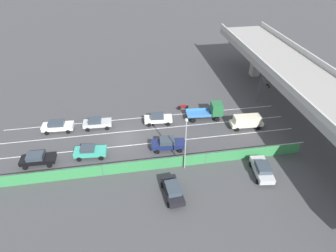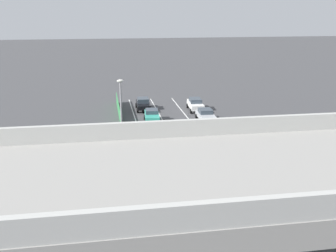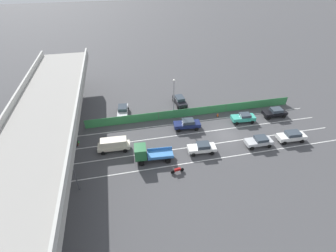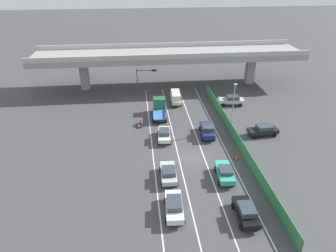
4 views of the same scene
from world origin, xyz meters
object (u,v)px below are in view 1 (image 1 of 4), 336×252
(car_van_cream, at_px, (247,121))
(car_taxi_teal, at_px, (90,151))
(parked_wagon_silver, at_px, (262,169))
(flatbed_truck_blue, at_px, (211,111))
(car_sedan_white, at_px, (158,118))
(traffic_light, at_px, (263,87))
(parked_sedan_dark, at_px, (173,190))
(car_sedan_navy, at_px, (168,144))
(car_sedan_silver, at_px, (97,123))
(street_lamp, at_px, (186,140))
(car_sedan_black, at_px, (37,159))
(motorcycle, at_px, (183,107))
(car_hatchback_white, at_px, (58,126))
(traffic_cone, at_px, (119,165))

(car_van_cream, relative_size, car_taxi_teal, 1.14)
(parked_wagon_silver, bearing_deg, flatbed_truck_blue, -168.99)
(car_sedan_white, relative_size, traffic_light, 0.85)
(car_taxi_teal, xyz_separation_m, parked_sedan_dark, (8.48, 9.61, 0.02))
(car_sedan_navy, bearing_deg, car_sedan_silver, -124.95)
(parked_sedan_dark, bearing_deg, street_lamp, 151.68)
(car_sedan_black, bearing_deg, motorcycle, 115.36)
(car_hatchback_white, distance_m, car_sedan_black, 7.26)
(car_taxi_teal, xyz_separation_m, car_sedan_white, (-6.29, 9.96, -0.01))
(car_sedan_navy, bearing_deg, street_lamp, 19.56)
(car_van_cream, bearing_deg, flatbed_truck_blue, -126.15)
(car_van_cream, distance_m, street_lamp, 13.68)
(car_van_cream, height_order, flatbed_truck_blue, flatbed_truck_blue)
(car_sedan_silver, relative_size, street_lamp, 0.57)
(car_hatchback_white, bearing_deg, traffic_cone, 43.25)
(car_taxi_teal, bearing_deg, car_sedan_silver, 174.42)
(traffic_cone, bearing_deg, car_taxi_teal, -125.55)
(car_van_cream, relative_size, parked_wagon_silver, 1.05)
(car_taxi_teal, distance_m, car_sedan_silver, 6.71)
(car_sedan_silver, bearing_deg, street_lamp, 45.85)
(car_van_cream, xyz_separation_m, traffic_cone, (5.62, -19.29, -0.83))
(car_sedan_white, relative_size, parked_wagon_silver, 0.94)
(car_sedan_black, relative_size, parked_wagon_silver, 0.94)
(car_sedan_white, relative_size, street_lamp, 0.58)
(car_hatchback_white, height_order, street_lamp, street_lamp)
(parked_sedan_dark, bearing_deg, motorcycle, 164.48)
(street_lamp, bearing_deg, car_sedan_navy, -160.44)
(traffic_light, bearing_deg, car_sedan_silver, -86.29)
(flatbed_truck_blue, distance_m, traffic_light, 9.70)
(car_sedan_black, relative_size, motorcycle, 2.26)
(car_hatchback_white, xyz_separation_m, street_lamp, (10.94, 16.97, 3.61))
(car_sedan_black, relative_size, traffic_light, 0.85)
(car_sedan_black, height_order, motorcycle, car_sedan_black)
(traffic_light, distance_m, traffic_cone, 26.52)
(car_van_cream, xyz_separation_m, street_lamp, (7.18, -11.14, 3.37))
(car_sedan_silver, xyz_separation_m, parked_wagon_silver, (13.67, 20.37, 0.07))
(street_lamp, bearing_deg, car_sedan_white, -169.59)
(parked_sedan_dark, height_order, traffic_cone, parked_sedan_dark)
(car_van_cream, bearing_deg, parked_sedan_dark, -49.61)
(car_hatchback_white, bearing_deg, parked_wagon_silver, 62.31)
(car_sedan_white, xyz_separation_m, traffic_cone, (8.97, -6.21, -0.56))
(car_sedan_navy, bearing_deg, parked_wagon_silver, 57.17)
(car_sedan_silver, bearing_deg, motorcycle, 102.07)
(car_taxi_teal, relative_size, car_sedan_black, 0.99)
(car_sedan_white, xyz_separation_m, motorcycle, (-3.38, 4.69, -0.43))
(car_hatchback_white, height_order, parked_wagon_silver, parked_wagon_silver)
(car_sedan_silver, height_order, car_sedan_black, car_sedan_black)
(car_sedan_white, height_order, traffic_cone, car_sedan_white)
(car_sedan_navy, bearing_deg, car_sedan_black, -89.26)
(car_taxi_teal, relative_size, traffic_cone, 6.04)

